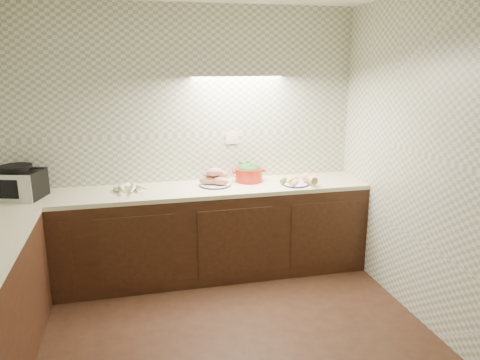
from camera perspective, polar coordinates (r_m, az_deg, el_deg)
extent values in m
cube|color=gray|center=(4.64, -7.64, 4.59)|extent=(3.60, 0.05, 2.60)
cube|color=gray|center=(3.64, 24.67, 0.55)|extent=(0.05, 3.60, 2.60)
cube|color=beige|center=(4.73, -1.00, 5.16)|extent=(0.13, 0.01, 0.12)
cube|color=black|center=(4.61, -6.92, -6.70)|extent=(3.60, 0.60, 0.86)
cube|color=#F8F6C1|center=(4.47, -7.09, -1.32)|extent=(3.60, 0.60, 0.04)
cube|color=black|center=(4.56, -25.43, -0.47)|extent=(0.49, 0.42, 0.25)
cube|color=#A5A5AA|center=(4.42, -26.45, -1.01)|extent=(0.40, 0.14, 0.25)
cube|color=black|center=(4.42, -26.45, -1.01)|extent=(0.26, 0.09, 0.17)
cylinder|color=black|center=(4.53, -25.64, 1.34)|extent=(0.34, 0.34, 0.05)
cone|color=#F0E8BF|center=(4.43, -12.61, -1.14)|extent=(0.05, 0.25, 0.04)
cone|color=#F0E8BF|center=(4.45, -11.71, -1.01)|extent=(0.20, 0.15, 0.05)
cone|color=#F0E8BF|center=(4.53, -14.94, -0.91)|extent=(0.23, 0.17, 0.05)
cone|color=#F0E8BF|center=(4.35, -11.49, -1.33)|extent=(0.09, 0.24, 0.05)
cone|color=#F0E8BF|center=(4.43, -11.69, -1.02)|extent=(0.09, 0.22, 0.06)
cone|color=#F0E8BF|center=(4.45, -12.19, -0.70)|extent=(0.07, 0.22, 0.05)
cone|color=#F0E8BF|center=(4.37, -13.87, -1.13)|extent=(0.10, 0.22, 0.05)
cone|color=#F0E8BF|center=(4.40, -12.51, -0.90)|extent=(0.21, 0.15, 0.05)
cylinder|color=#151B43|center=(4.54, -3.05, -0.62)|extent=(0.31, 0.31, 0.01)
cylinder|color=white|center=(4.54, -3.05, -0.60)|extent=(0.29, 0.29, 0.02)
ellipsoid|color=tan|center=(4.52, -3.93, -0.06)|extent=(0.19, 0.14, 0.08)
ellipsoid|color=tan|center=(4.49, -2.43, -0.14)|extent=(0.19, 0.14, 0.08)
ellipsoid|color=tan|center=(4.58, -2.94, 0.16)|extent=(0.19, 0.14, 0.08)
ellipsoid|color=tan|center=(4.56, -3.54, 0.65)|extent=(0.19, 0.14, 0.08)
ellipsoid|color=tan|center=(4.55, -2.42, 0.65)|extent=(0.19, 0.14, 0.08)
ellipsoid|color=tan|center=(4.50, -3.09, 0.97)|extent=(0.19, 0.14, 0.08)
cylinder|color=black|center=(4.66, -3.07, 0.00)|extent=(0.13, 0.13, 0.05)
sphere|color=maroon|center=(4.64, -3.24, 0.47)|extent=(0.07, 0.07, 0.07)
sphere|color=silver|center=(4.66, -2.77, 0.42)|extent=(0.04, 0.04, 0.04)
cylinder|color=#B42314|center=(4.68, 1.09, 0.65)|extent=(0.28, 0.28, 0.14)
cube|color=#B42314|center=(4.64, -0.73, 1.01)|extent=(0.03, 0.06, 0.02)
cube|color=#B42314|center=(4.71, 2.89, 1.21)|extent=(0.03, 0.06, 0.02)
ellipsoid|color=#336A2A|center=(4.67, 1.10, 1.31)|extent=(0.24, 0.24, 0.13)
cylinder|color=#151B43|center=(4.59, 6.79, -0.53)|extent=(0.25, 0.25, 0.01)
cylinder|color=white|center=(4.59, 6.79, -0.51)|extent=(0.24, 0.24, 0.02)
cone|color=orange|center=(4.61, 6.77, -0.17)|extent=(0.14, 0.10, 0.03)
cone|color=orange|center=(4.59, 6.83, -0.22)|extent=(0.14, 0.09, 0.03)
cone|color=orange|center=(4.59, 6.74, -0.23)|extent=(0.12, 0.13, 0.03)
cone|color=orange|center=(4.59, 6.27, 0.02)|extent=(0.14, 0.10, 0.03)
cone|color=orange|center=(4.62, 6.74, 0.09)|extent=(0.14, 0.08, 0.03)
cylinder|color=silver|center=(4.54, 6.60, -0.33)|extent=(0.13, 0.15, 0.04)
cylinder|color=#386F2E|center=(4.61, 5.29, -0.07)|extent=(0.09, 0.10, 0.04)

